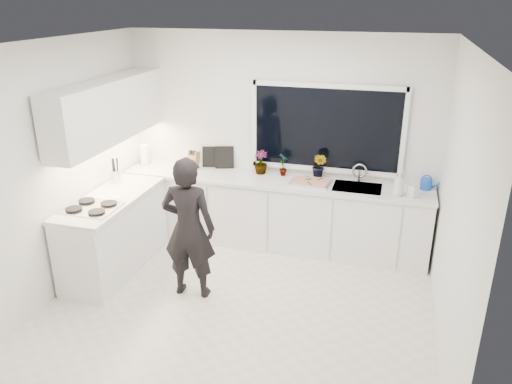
% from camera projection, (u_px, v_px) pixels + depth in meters
% --- Properties ---
extents(floor, '(4.00, 3.50, 0.02)m').
position_uv_depth(floor, '(240.00, 304.00, 5.37)').
color(floor, beige).
rests_on(floor, ground).
extents(wall_back, '(4.00, 0.02, 2.70)m').
position_uv_depth(wall_back, '(280.00, 140.00, 6.44)').
color(wall_back, white).
rests_on(wall_back, ground).
extents(wall_left, '(0.02, 3.50, 2.70)m').
position_uv_depth(wall_left, '(61.00, 169.00, 5.38)').
color(wall_left, white).
rests_on(wall_left, ground).
extents(wall_right, '(0.02, 3.50, 2.70)m').
position_uv_depth(wall_right, '(457.00, 209.00, 4.36)').
color(wall_right, white).
rests_on(wall_right, ground).
extents(ceiling, '(4.00, 3.50, 0.02)m').
position_uv_depth(ceiling, '(236.00, 42.00, 4.37)').
color(ceiling, white).
rests_on(ceiling, wall_back).
extents(window, '(1.80, 0.02, 1.00)m').
position_uv_depth(window, '(326.00, 129.00, 6.18)').
color(window, black).
rests_on(window, wall_back).
extents(base_cabinets_back, '(3.92, 0.58, 0.88)m').
position_uv_depth(base_cabinets_back, '(273.00, 213.00, 6.50)').
color(base_cabinets_back, white).
rests_on(base_cabinets_back, floor).
extents(base_cabinets_left, '(0.58, 1.60, 0.88)m').
position_uv_depth(base_cabinets_left, '(115.00, 234.00, 5.94)').
color(base_cabinets_left, white).
rests_on(base_cabinets_left, floor).
extents(countertop_back, '(3.94, 0.62, 0.04)m').
position_uv_depth(countertop_back, '(273.00, 181.00, 6.32)').
color(countertop_back, silver).
rests_on(countertop_back, base_cabinets_back).
extents(countertop_left, '(0.62, 1.60, 0.04)m').
position_uv_depth(countertop_left, '(111.00, 198.00, 5.77)').
color(countertop_left, silver).
rests_on(countertop_left, base_cabinets_left).
extents(upper_cabinets, '(0.34, 2.10, 0.70)m').
position_uv_depth(upper_cabinets, '(109.00, 110.00, 5.76)').
color(upper_cabinets, white).
rests_on(upper_cabinets, wall_left).
extents(sink, '(0.58, 0.42, 0.14)m').
position_uv_depth(sink, '(357.00, 191.00, 6.07)').
color(sink, silver).
rests_on(sink, countertop_back).
extents(faucet, '(0.03, 0.03, 0.22)m').
position_uv_depth(faucet, '(359.00, 173.00, 6.19)').
color(faucet, silver).
rests_on(faucet, countertop_back).
extents(stovetop, '(0.56, 0.48, 0.03)m').
position_uv_depth(stovetop, '(92.00, 207.00, 5.45)').
color(stovetop, black).
rests_on(stovetop, countertop_left).
extents(person, '(0.60, 0.42, 1.58)m').
position_uv_depth(person, '(189.00, 228.00, 5.28)').
color(person, black).
rests_on(person, floor).
extents(pizza_tray, '(0.50, 0.39, 0.03)m').
position_uv_depth(pizza_tray, '(311.00, 182.00, 6.17)').
color(pizza_tray, silver).
rests_on(pizza_tray, countertop_back).
extents(pizza, '(0.46, 0.34, 0.01)m').
position_uv_depth(pizza, '(311.00, 181.00, 6.16)').
color(pizza, '#B21B17').
rests_on(pizza, pizza_tray).
extents(watering_can, '(0.16, 0.16, 0.13)m').
position_uv_depth(watering_can, '(426.00, 184.00, 5.97)').
color(watering_can, blue).
rests_on(watering_can, countertop_back).
extents(paper_towel_roll, '(0.13, 0.13, 0.26)m').
position_uv_depth(paper_towel_roll, '(145.00, 155.00, 6.83)').
color(paper_towel_roll, white).
rests_on(paper_towel_roll, countertop_back).
extents(knife_block, '(0.15, 0.13, 0.22)m').
position_uv_depth(knife_block, '(194.00, 160.00, 6.70)').
color(knife_block, '#87603F').
rests_on(knife_block, countertop_back).
extents(utensil_crock, '(0.17, 0.17, 0.16)m').
position_uv_depth(utensil_crock, '(116.00, 176.00, 6.18)').
color(utensil_crock, silver).
rests_on(utensil_crock, countertop_left).
extents(picture_frame_large, '(0.22, 0.07, 0.28)m').
position_uv_depth(picture_frame_large, '(211.00, 157.00, 6.72)').
color(picture_frame_large, black).
rests_on(picture_frame_large, countertop_back).
extents(picture_frame_small, '(0.24, 0.09, 0.30)m').
position_uv_depth(picture_frame_small, '(224.00, 157.00, 6.67)').
color(picture_frame_small, black).
rests_on(picture_frame_small, countertop_back).
extents(herb_plants, '(0.98, 0.22, 0.34)m').
position_uv_depth(herb_plants, '(289.00, 164.00, 6.36)').
color(herb_plants, '#26662D').
rests_on(herb_plants, countertop_back).
extents(soap_bottles, '(0.32, 0.16, 0.30)m').
position_uv_depth(soap_bottles, '(403.00, 185.00, 5.74)').
color(soap_bottles, '#D8BF66').
rests_on(soap_bottles, countertop_back).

